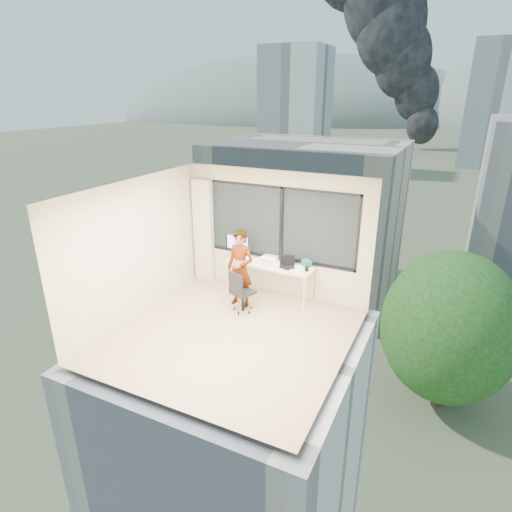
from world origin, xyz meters
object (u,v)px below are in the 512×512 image
Objects in this scene: chair at (243,291)px; handbag at (307,262)px; game_console at (270,258)px; desk at (270,280)px; monitor at (238,245)px; person at (240,269)px; laptop at (287,262)px.

handbag reaches higher than chair.
chair reaches higher than game_console.
monitor reaches higher than desk.
person is 4.82× the size of game_console.
chair reaches higher than desk.
desk is 0.88m from handbag.
person is at bearing -161.37° from laptop.
chair is 1.41m from handbag.
laptop reaches higher than desk.
laptop is (0.59, 0.79, 0.41)m from chair.
chair is (-0.22, -0.79, 0.06)m from desk.
desk is 7.65× the size of handbag.
chair is 1.17m from monitor.
chair is at bearing -145.15° from laptop.
monitor is at bearing 172.48° from handbag.
person is (-0.39, -0.57, 0.41)m from desk.
handbag is at bearing 7.77° from laptop.
laptop is at bearing 0.51° from desk.
handbag is at bearing 13.77° from desk.
monitor reaches higher than handbag.
game_console is at bearing 102.69° from chair.
desk is 3.49× the size of monitor.
game_console is (-0.09, 0.18, 0.41)m from desk.
laptop is (0.46, -0.17, 0.06)m from game_console.
person is 0.77m from monitor.
handbag is at bearing 38.66° from person.
person is 1.34m from handbag.
person is (-0.17, 0.22, 0.35)m from chair.
monitor reaches higher than laptop.
desk is at bearing 94.80° from chair.
monitor is 1.61× the size of laptop.
monitor is 2.19× the size of handbag.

